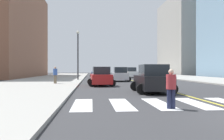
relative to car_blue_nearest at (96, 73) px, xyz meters
The scene contains 13 objects.
sidewalk_kerb_west 23.75m from the car_blue_nearest, 107.89° to the right, with size 10.00×120.00×0.15m, color #9E9B93.
crosswalk_paint 38.91m from the car_blue_nearest, 82.75° to the right, with size 13.50×4.00×0.01m.
lane_divider_paint 5.62m from the car_blue_nearest, 27.79° to the right, with size 0.16×80.00×0.01m, color yellow.
parking_garage_concrete 42.51m from the car_blue_nearest, 38.47° to the left, with size 18.00×24.00×23.95m, color #9E9B93.
car_blue_nearest is the anchor object (origin of this frame).
car_gray_second 11.24m from the car_blue_nearest, 53.62° to the left, with size 2.77×4.31×1.89m.
car_white_third 7.44m from the car_blue_nearest, 25.58° to the right, with size 2.82×4.50×2.01m.
car_black_fourth 33.30m from the car_blue_nearest, 84.31° to the right, with size 2.81×4.45×1.97m.
car_red_fifth 25.91m from the car_blue_nearest, 90.14° to the right, with size 2.76×4.30×1.88m.
car_silver_sixth 17.52m from the car_blue_nearest, 80.57° to the right, with size 2.78×4.37×1.93m.
pedestrian_crossing 40.14m from the car_blue_nearest, 86.69° to the right, with size 0.41×0.41×1.65m.
pedestrian_walking_west 24.53m from the car_blue_nearest, 101.29° to the right, with size 0.44×0.44×1.77m.
street_lamp 15.60m from the car_blue_nearest, 101.16° to the right, with size 0.44×0.44×7.01m.
Camera 1 is at (-5.88, -7.28, 1.65)m, focal length 38.77 mm.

